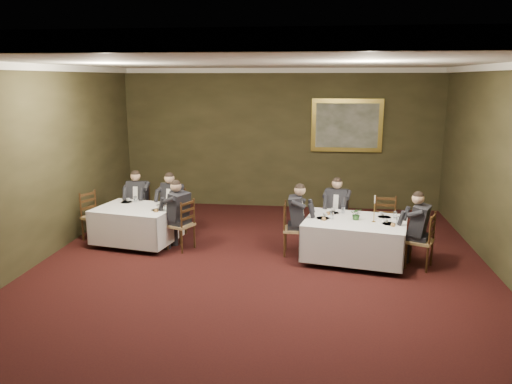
% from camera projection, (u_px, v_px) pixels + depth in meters
% --- Properties ---
extents(ground, '(10.00, 10.00, 0.00)m').
position_uv_depth(ground, '(257.00, 282.00, 8.16)').
color(ground, black).
rests_on(ground, ground).
extents(ceiling, '(8.00, 10.00, 0.10)m').
position_uv_depth(ceiling, '(257.00, 61.00, 7.38)').
color(ceiling, silver).
rests_on(ceiling, back_wall).
extents(back_wall, '(8.00, 0.10, 3.50)m').
position_uv_depth(back_wall, '(280.00, 139.00, 12.61)').
color(back_wall, '#2D2916').
rests_on(back_wall, ground).
extents(front_wall, '(8.00, 0.10, 3.50)m').
position_uv_depth(front_wall, '(158.00, 340.00, 2.93)').
color(front_wall, '#2D2916').
rests_on(front_wall, ground).
extents(left_wall, '(0.10, 10.00, 3.50)m').
position_uv_depth(left_wall, '(17.00, 171.00, 8.24)').
color(left_wall, '#2D2916').
rests_on(left_wall, ground).
extents(crown_molding, '(8.00, 10.00, 0.12)m').
position_uv_depth(crown_molding, '(257.00, 65.00, 7.39)').
color(crown_molding, white).
rests_on(crown_molding, back_wall).
extents(table_main, '(2.01, 1.68, 0.67)m').
position_uv_depth(table_main, '(355.00, 237.00, 9.03)').
color(table_main, black).
rests_on(table_main, ground).
extents(table_second, '(1.73, 1.43, 0.67)m').
position_uv_depth(table_second, '(137.00, 223.00, 9.91)').
color(table_second, black).
rests_on(table_second, ground).
extents(chair_main_backleft, '(0.52, 0.51, 1.00)m').
position_uv_depth(chair_main_backleft, '(336.00, 229.00, 10.06)').
color(chair_main_backleft, olive).
rests_on(chair_main_backleft, ground).
extents(diner_main_backleft, '(0.50, 0.56, 1.35)m').
position_uv_depth(diner_main_backleft, '(337.00, 218.00, 10.00)').
color(diner_main_backleft, black).
rests_on(diner_main_backleft, chair_main_backleft).
extents(chair_main_backright, '(0.45, 0.43, 1.00)m').
position_uv_depth(chair_main_backright, '(385.00, 233.00, 9.77)').
color(chair_main_backright, olive).
rests_on(chair_main_backright, ground).
extents(chair_main_endleft, '(0.42, 0.44, 1.00)m').
position_uv_depth(chair_main_endleft, '(294.00, 239.00, 9.40)').
color(chair_main_endleft, olive).
rests_on(chair_main_endleft, ground).
extents(diner_main_endleft, '(0.48, 0.42, 1.35)m').
position_uv_depth(diner_main_endleft, '(295.00, 228.00, 9.35)').
color(diner_main_endleft, black).
rests_on(diner_main_endleft, chair_main_endleft).
extents(chair_main_endright, '(0.56, 0.57, 1.00)m').
position_uv_depth(chair_main_endright, '(420.00, 252.00, 8.72)').
color(chair_main_endright, olive).
rests_on(chair_main_endright, ground).
extents(diner_main_endright, '(0.60, 0.56, 1.35)m').
position_uv_depth(diner_main_endright, '(420.00, 239.00, 8.68)').
color(diner_main_endright, black).
rests_on(diner_main_endright, chair_main_endright).
extents(chair_sec_backleft, '(0.44, 0.42, 1.00)m').
position_uv_depth(chair_sec_backleft, '(139.00, 219.00, 10.80)').
color(chair_sec_backleft, olive).
rests_on(chair_sec_backleft, ground).
extents(diner_sec_backleft, '(0.42, 0.48, 1.35)m').
position_uv_depth(diner_sec_backleft, '(139.00, 209.00, 10.74)').
color(diner_sec_backleft, black).
rests_on(diner_sec_backleft, chair_sec_backleft).
extents(chair_sec_backright, '(0.56, 0.54, 1.00)m').
position_uv_depth(chair_sec_backright, '(174.00, 222.00, 10.56)').
color(chair_sec_backright, olive).
rests_on(chair_sec_backright, ground).
extents(diner_sec_backright, '(0.54, 0.59, 1.35)m').
position_uv_depth(diner_sec_backright, '(173.00, 212.00, 10.50)').
color(diner_sec_backright, black).
rests_on(diner_sec_backright, chair_sec_backright).
extents(chair_sec_endright, '(0.57, 0.58, 1.00)m').
position_uv_depth(chair_sec_endright, '(181.00, 235.00, 9.66)').
color(chair_sec_endright, olive).
rests_on(chair_sec_endright, ground).
extents(diner_sec_endright, '(0.60, 0.56, 1.35)m').
position_uv_depth(diner_sec_endright, '(180.00, 224.00, 9.62)').
color(diner_sec_endright, black).
rests_on(diner_sec_endright, chair_sec_endright).
extents(chair_sec_endleft, '(0.57, 0.58, 1.00)m').
position_uv_depth(chair_sec_endleft, '(96.00, 226.00, 10.23)').
color(chair_sec_endleft, olive).
rests_on(chair_sec_endleft, ground).
extents(centerpiece, '(0.23, 0.21, 0.23)m').
position_uv_depth(centerpiece, '(357.00, 213.00, 8.96)').
color(centerpiece, '#2D5926').
rests_on(centerpiece, table_main).
extents(candlestick, '(0.07, 0.07, 0.50)m').
position_uv_depth(candlestick, '(374.00, 212.00, 8.81)').
color(candlestick, '#B28536').
rests_on(candlestick, table_main).
extents(place_setting_table_main, '(0.33, 0.31, 0.14)m').
position_uv_depth(place_setting_table_main, '(335.00, 211.00, 9.46)').
color(place_setting_table_main, white).
rests_on(place_setting_table_main, table_main).
extents(place_setting_table_second, '(0.33, 0.31, 0.14)m').
position_uv_depth(place_setting_table_second, '(129.00, 200.00, 10.27)').
color(place_setting_table_second, white).
rests_on(place_setting_table_second, table_second).
extents(painting, '(1.74, 0.09, 1.30)m').
position_uv_depth(painting, '(347.00, 125.00, 12.28)').
color(painting, '#D9BC4F').
rests_on(painting, back_wall).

